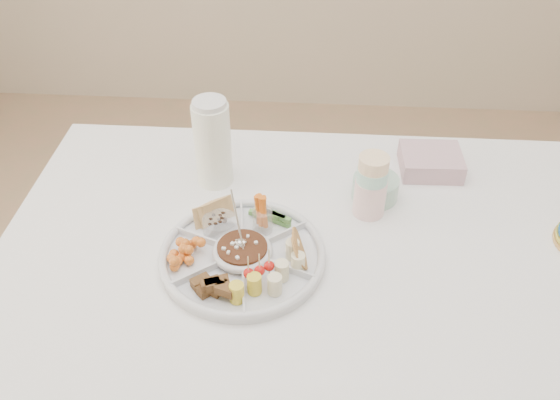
{
  "coord_description": "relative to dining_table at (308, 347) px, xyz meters",
  "views": [
    {
      "loc": [
        -0.01,
        -1.02,
        1.74
      ],
      "look_at": [
        -0.08,
        0.05,
        0.86
      ],
      "focal_mm": 38.0,
      "sensor_mm": 36.0,
      "label": 1
    }
  ],
  "objects": [
    {
      "name": "pita_raisins",
      "position": [
        -0.24,
        0.05,
        0.42
      ],
      "size": [
        0.15,
        0.15,
        0.06
      ],
      "primitive_type": null,
      "rotation": [
        0.0,
        0.0,
        -0.39
      ],
      "color": "tan",
      "rests_on": "party_tray"
    },
    {
      "name": "banana_tomato",
      "position": [
        -0.08,
        -0.15,
        0.44
      ],
      "size": [
        0.13,
        0.13,
        0.08
      ],
      "primitive_type": null,
      "rotation": [
        0.0,
        0.0,
        -0.39
      ],
      "color": "#D9D865",
      "rests_on": "party_tray"
    },
    {
      "name": "cup_stack",
      "position": [
        0.14,
        0.15,
        0.49
      ],
      "size": [
        0.09,
        0.09,
        0.22
      ],
      "primitive_type": "cylinder",
      "rotation": [
        0.0,
        0.0,
        -0.11
      ],
      "color": "silver",
      "rests_on": "dining_table"
    },
    {
      "name": "tortillas",
      "position": [
        -0.03,
        -0.03,
        0.42
      ],
      "size": [
        0.13,
        0.13,
        0.06
      ],
      "primitive_type": null,
      "rotation": [
        0.0,
        0.0,
        -0.39
      ],
      "color": "olive",
      "rests_on": "party_tray"
    },
    {
      "name": "granola_chunks",
      "position": [
        -0.21,
        -0.17,
        0.42
      ],
      "size": [
        0.14,
        0.14,
        0.05
      ],
      "primitive_type": null,
      "rotation": [
        0.0,
        0.0,
        -0.39
      ],
      "color": "brown",
      "rests_on": "party_tray"
    },
    {
      "name": "cherries",
      "position": [
        -0.29,
        -0.07,
        0.42
      ],
      "size": [
        0.13,
        0.13,
        0.04
      ],
      "primitive_type": null,
      "rotation": [
        0.0,
        0.0,
        -0.39
      ],
      "color": "orange",
      "rests_on": "party_tray"
    },
    {
      "name": "dining_table",
      "position": [
        0.0,
        0.0,
        0.0
      ],
      "size": [
        1.52,
        1.02,
        0.76
      ],
      "primitive_type": "cube",
      "color": "white",
      "rests_on": "floor"
    },
    {
      "name": "thermos",
      "position": [
        -0.27,
        0.25,
        0.5
      ],
      "size": [
        0.12,
        0.12,
        0.25
      ],
      "primitive_type": "cylinder",
      "rotation": [
        0.0,
        0.0,
        -0.35
      ],
      "color": "white",
      "rests_on": "dining_table"
    },
    {
      "name": "bean_dip",
      "position": [
        -0.16,
        -0.05,
        0.41
      ],
      "size": [
        0.15,
        0.15,
        0.04
      ],
      "primitive_type": "cylinder",
      "rotation": [
        0.0,
        0.0,
        -0.39
      ],
      "color": "black",
      "rests_on": "party_tray"
    },
    {
      "name": "carrot_cucumber",
      "position": [
        -0.11,
        0.07,
        0.44
      ],
      "size": [
        0.13,
        0.13,
        0.09
      ],
      "primitive_type": null,
      "rotation": [
        0.0,
        0.0,
        -0.39
      ],
      "color": "orange",
      "rests_on": "party_tray"
    },
    {
      "name": "party_tray",
      "position": [
        -0.16,
        -0.05,
        0.4
      ],
      "size": [
        0.5,
        0.5,
        0.04
      ],
      "primitive_type": "cylinder",
      "rotation": [
        0.0,
        0.0,
        -0.39
      ],
      "color": "silver",
      "rests_on": "dining_table"
    },
    {
      "name": "flower_bowl",
      "position": [
        0.16,
        0.21,
        0.42
      ],
      "size": [
        0.15,
        0.15,
        0.09
      ],
      "primitive_type": "cylinder",
      "rotation": [
        0.0,
        0.0,
        -0.31
      ],
      "color": "#B1DCBC",
      "rests_on": "dining_table"
    },
    {
      "name": "napkin_stack",
      "position": [
        0.32,
        0.34,
        0.41
      ],
      "size": [
        0.17,
        0.15,
        0.05
      ],
      "primitive_type": "cube",
      "rotation": [
        0.0,
        0.0,
        0.02
      ],
      "color": "#C99DA8",
      "rests_on": "dining_table"
    }
  ]
}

